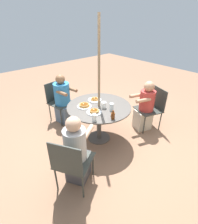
% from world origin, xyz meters
% --- Properties ---
extents(ground_plane, '(12.00, 12.00, 0.00)m').
position_xyz_m(ground_plane, '(0.00, 0.00, 0.00)').
color(ground_plane, '#8C664C').
extents(patio_table, '(1.18, 1.18, 0.73)m').
position_xyz_m(patio_table, '(0.00, 0.00, 0.61)').
color(patio_table, '#4C4742').
rests_on(patio_table, ground).
extents(umbrella_pole, '(0.04, 0.04, 2.23)m').
position_xyz_m(umbrella_pole, '(0.00, 0.00, 1.11)').
color(umbrella_pole, '#846B4C').
rests_on(umbrella_pole, ground).
extents(patio_chair_north, '(0.65, 0.65, 0.88)m').
position_xyz_m(patio_chair_north, '(1.03, 0.63, 0.50)').
color(patio_chair_north, '#333833').
rests_on(patio_chair_north, ground).
extents(diner_north, '(0.54, 0.50, 1.10)m').
position_xyz_m(diner_north, '(0.88, 0.54, 0.51)').
color(diner_north, '#3D3D42').
rests_on(diner_north, ground).
extents(patio_chair_east, '(0.60, 0.60, 0.88)m').
position_xyz_m(patio_chair_east, '(-1.14, 0.40, 0.50)').
color(patio_chair_east, '#333833').
rests_on(patio_chair_east, ground).
extents(diner_east, '(0.53, 0.44, 1.07)m').
position_xyz_m(diner_east, '(-0.97, 0.34, 0.50)').
color(diner_east, beige).
rests_on(diner_east, ground).
extents(patio_chair_south, '(0.54, 0.54, 0.88)m').
position_xyz_m(patio_chair_south, '(0.20, -1.19, 0.50)').
color(patio_chair_south, '#333833').
rests_on(patio_chair_south, ground).
extents(diner_south, '(0.41, 0.52, 1.11)m').
position_xyz_m(diner_south, '(0.17, -1.02, 0.50)').
color(diner_south, slate).
rests_on(diner_south, ground).
extents(pancake_plate_a, '(0.26, 0.26, 0.05)m').
position_xyz_m(pancake_plate_a, '(-0.09, -0.24, 0.75)').
color(pancake_plate_a, white).
rests_on(pancake_plate_a, patio_table).
extents(pancake_plate_b, '(0.26, 0.26, 0.06)m').
position_xyz_m(pancake_plate_b, '(0.22, -0.15, 0.75)').
color(pancake_plate_b, white).
rests_on(pancake_plate_b, patio_table).
extents(pancake_plate_c, '(0.26, 0.26, 0.06)m').
position_xyz_m(pancake_plate_c, '(0.22, 0.13, 0.75)').
color(pancake_plate_c, white).
rests_on(pancake_plate_c, patio_table).
extents(syrup_bottle, '(0.08, 0.06, 0.15)m').
position_xyz_m(syrup_bottle, '(0.12, 0.48, 0.79)').
color(syrup_bottle, '#602D0F').
rests_on(syrup_bottle, patio_table).
extents(coffee_cup, '(0.09, 0.09, 0.11)m').
position_xyz_m(coffee_cup, '(-0.02, 0.11, 0.79)').
color(coffee_cup, white).
rests_on(coffee_cup, patio_table).
extents(drinking_glass_a, '(0.07, 0.07, 0.12)m').
position_xyz_m(drinking_glass_a, '(0.39, 0.34, 0.79)').
color(drinking_glass_a, silver).
rests_on(drinking_glass_a, patio_table).
extents(drinking_glass_b, '(0.07, 0.07, 0.13)m').
position_xyz_m(drinking_glass_b, '(-0.06, 0.26, 0.80)').
color(drinking_glass_b, silver).
rests_on(drinking_glass_b, patio_table).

